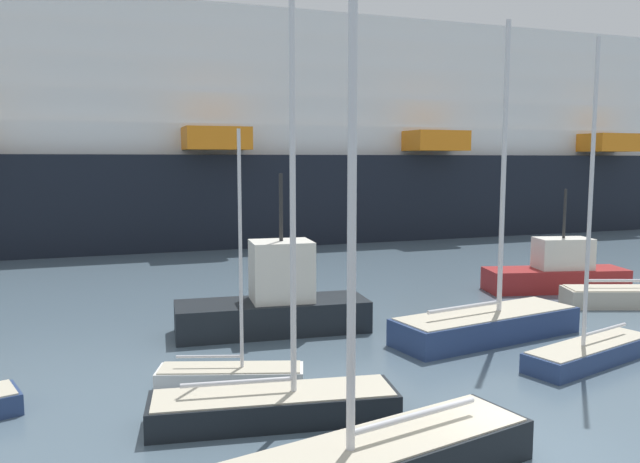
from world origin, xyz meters
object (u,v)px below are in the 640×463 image
object	(u,v)px
sailboat_3	(590,348)
cruise_ship	(194,144)
fishing_boat_1	(275,302)
sailboat_1	(231,372)
sailboat_7	(275,399)
fishing_boat_0	(557,272)
sailboat_0	(487,322)
sailboat_6	(374,458)

from	to	relation	value
sailboat_3	cruise_ship	size ratio (longest dim) A/B	0.08
fishing_boat_1	cruise_ship	distance (m)	30.88
sailboat_1	cruise_ship	size ratio (longest dim) A/B	0.06
sailboat_7	fishing_boat_0	xyz separation A→B (m)	(16.96, 10.47, 0.37)
sailboat_0	sailboat_6	distance (m)	11.31
sailboat_1	sailboat_3	world-z (taller)	sailboat_3
fishing_boat_0	sailboat_7	bearing A→B (deg)	-135.77
fishing_boat_1	cruise_ship	size ratio (longest dim) A/B	0.06
sailboat_7	fishing_boat_1	world-z (taller)	sailboat_7
fishing_boat_0	sailboat_3	bearing A→B (deg)	-111.74
sailboat_6	fishing_boat_0	bearing A→B (deg)	-151.41
sailboat_0	sailboat_6	xyz separation A→B (m)	(-7.92, -8.07, -0.02)
fishing_boat_0	fishing_boat_1	size ratio (longest dim) A/B	0.98
sailboat_7	fishing_boat_0	size ratio (longest dim) A/B	1.67
fishing_boat_0	cruise_ship	size ratio (longest dim) A/B	0.06
sailboat_7	fishing_boat_1	size ratio (longest dim) A/B	1.63
fishing_boat_1	cruise_ship	world-z (taller)	cruise_ship
sailboat_7	fishing_boat_1	xyz separation A→B (m)	(2.05, 7.78, 0.57)
sailboat_0	sailboat_1	world-z (taller)	sailboat_0
sailboat_0	fishing_boat_0	size ratio (longest dim) A/B	1.58
sailboat_6	cruise_ship	xyz separation A→B (m)	(2.06, 41.55, 7.08)
sailboat_6	sailboat_7	distance (m)	3.77
cruise_ship	sailboat_3	bearing A→B (deg)	-79.54
sailboat_1	fishing_boat_1	world-z (taller)	sailboat_1
sailboat_1	fishing_boat_0	xyz separation A→B (m)	(17.52, 7.64, 0.56)
sailboat_3	sailboat_7	bearing A→B (deg)	-10.50
sailboat_0	sailboat_1	size ratio (longest dim) A/B	1.54
sailboat_1	sailboat_7	bearing A→B (deg)	-61.72
sailboat_1	fishing_boat_1	xyz separation A→B (m)	(2.60, 4.95, 0.77)
fishing_boat_1	sailboat_1	bearing A→B (deg)	-113.60
sailboat_1	sailboat_6	world-z (taller)	sailboat_6
fishing_boat_0	sailboat_0	bearing A→B (deg)	-130.42
sailboat_7	sailboat_6	bearing A→B (deg)	-65.57
sailboat_6	sailboat_3	bearing A→B (deg)	-166.58
sailboat_1	sailboat_6	bearing A→B (deg)	-58.63
sailboat_1	sailboat_6	size ratio (longest dim) A/B	0.68
sailboat_1	fishing_boat_0	distance (m)	19.12
sailboat_6	fishing_boat_0	distance (m)	21.23
sailboat_3	fishing_boat_1	xyz separation A→B (m)	(-8.53, 6.68, 0.65)
sailboat_1	fishing_boat_0	size ratio (longest dim) A/B	1.02
sailboat_6	cruise_ship	bearing A→B (deg)	-105.79
sailboat_0	sailboat_3	world-z (taller)	sailboat_0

